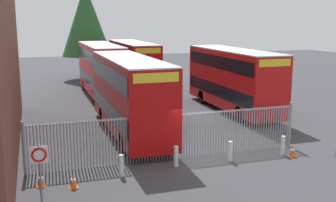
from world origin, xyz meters
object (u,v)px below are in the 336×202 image
Objects in this scene: bollard_center_front at (176,156)px; speed_limit_sign_post at (40,162)px; double_decker_bus_behind_fence_left at (233,77)px; double_decker_bus_far_back at (133,63)px; bollard_near_left at (121,166)px; bollard_near_right at (230,151)px; traffic_cone_mid_forecourt at (293,151)px; bollard_far_right at (283,145)px; traffic_cone_by_gate at (73,181)px; double_decker_bus_behind_fence_right at (101,67)px; traffic_cone_near_kerb at (41,180)px; double_decker_bus_near_gate at (130,93)px.

speed_limit_sign_post is (-5.90, -2.80, 1.30)m from bollard_center_front.
bollard_center_front is at bearing 25.39° from speed_limit_sign_post.
double_decker_bus_behind_fence_left is 12.36m from double_decker_bus_far_back.
bollard_near_right is at bearing 3.60° from bollard_near_left.
traffic_cone_mid_forecourt is (8.42, -0.03, -0.19)m from bollard_near_left.
bollard_far_right is 10.23m from traffic_cone_by_gate.
double_decker_bus_far_back is 11.38× the size of bollard_center_front.
bollard_center_front is at bearing 175.36° from traffic_cone_mid_forecourt.
traffic_cone_by_gate is (-2.06, -0.64, -0.19)m from bollard_near_left.
traffic_cone_mid_forecourt is at bearing -52.39° from bollard_far_right.
traffic_cone_near_kerb is at bearing -105.99° from double_decker_bus_behind_fence_right.
bollard_near_right is at bearing -91.32° from double_decker_bus_far_back.
speed_limit_sign_post reaches higher than bollard_far_right.
speed_limit_sign_post is at bearing -144.31° from bollard_near_left.
bollard_center_front is at bearing 179.17° from bollard_far_right.
bollard_far_right is 0.40× the size of speed_limit_sign_post.
traffic_cone_mid_forecourt is (0.30, -0.39, -0.19)m from bollard_far_right.
bollard_near_left is 2.17m from traffic_cone_by_gate.
traffic_cone_mid_forecourt is (10.49, 0.61, 0.00)m from traffic_cone_by_gate.
double_decker_bus_behind_fence_left is 17.34m from traffic_cone_near_kerb.
speed_limit_sign_post is (-0.01, -2.28, 1.49)m from traffic_cone_near_kerb.
double_decker_bus_near_gate is at bearing -155.39° from double_decker_bus_behind_fence_left.
traffic_cone_near_kerb is at bearing 89.71° from speed_limit_sign_post.
speed_limit_sign_post reaches higher than bollard_center_front.
bollard_near_right is at bearing 7.55° from traffic_cone_by_gate.
double_decker_bus_behind_fence_right is 18.32× the size of traffic_cone_near_kerb.
double_decker_bus_behind_fence_right is 20.58m from traffic_cone_mid_forecourt.
double_decker_bus_behind_fence_right reaches higher than speed_limit_sign_post.
double_decker_bus_near_gate reaches higher than speed_limit_sign_post.
double_decker_bus_near_gate is at bearing 59.63° from speed_limit_sign_post.
double_decker_bus_behind_fence_left is at bearing -48.60° from double_decker_bus_behind_fence_right.
traffic_cone_by_gate is at bearing -172.45° from bollard_near_right.
bollard_center_front and bollard_far_right have the same top height.
traffic_cone_mid_forecourt is at bearing -100.70° from double_decker_bus_behind_fence_left.
double_decker_bus_behind_fence_left is 11.38× the size of bollard_far_right.
double_decker_bus_behind_fence_left is 1.00× the size of double_decker_bus_behind_fence_right.
bollard_near_left is 1.61× the size of traffic_cone_mid_forecourt.
bollard_near_right is at bearing -2.30° from bollard_center_front.
bollard_center_front is 1.00× the size of bollard_far_right.
double_decker_bus_near_gate is at bearing 60.97° from traffic_cone_by_gate.
double_decker_bus_behind_fence_left reaches higher than traffic_cone_mid_forecourt.
bollard_near_right is (-5.13, -10.03, -1.95)m from double_decker_bus_behind_fence_left.
double_decker_bus_behind_fence_left reaches higher than traffic_cone_near_kerb.
double_decker_bus_behind_fence_left reaches higher than bollard_center_front.
double_decker_bus_far_back reaches higher than traffic_cone_mid_forecourt.
double_decker_bus_behind_fence_right is at bearing 83.18° from bollard_near_left.
bollard_far_right is at bearing -73.18° from double_decker_bus_behind_fence_right.
traffic_cone_mid_forecourt is at bearing -0.24° from bollard_near_left.
double_decker_bus_behind_fence_left is 11.44m from bollard_near_right.
bollard_near_right is 0.40× the size of speed_limit_sign_post.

